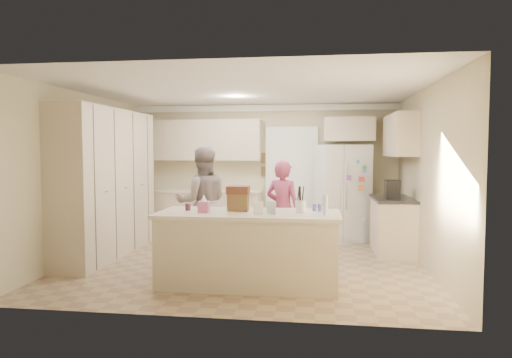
# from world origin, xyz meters

# --- Properties ---
(floor) EXTENTS (5.20, 4.60, 0.02)m
(floor) POSITION_xyz_m (0.00, 0.00, -0.01)
(floor) COLOR #95825B
(floor) RESTS_ON ground
(ceiling) EXTENTS (5.20, 4.60, 0.02)m
(ceiling) POSITION_xyz_m (0.00, 0.00, 2.61)
(ceiling) COLOR white
(ceiling) RESTS_ON wall_back
(wall_back) EXTENTS (5.20, 0.02, 2.60)m
(wall_back) POSITION_xyz_m (0.00, 2.31, 1.30)
(wall_back) COLOR #C6BA93
(wall_back) RESTS_ON ground
(wall_front) EXTENTS (5.20, 0.02, 2.60)m
(wall_front) POSITION_xyz_m (0.00, -2.31, 1.30)
(wall_front) COLOR #C6BA93
(wall_front) RESTS_ON ground
(wall_left) EXTENTS (0.02, 4.60, 2.60)m
(wall_left) POSITION_xyz_m (-2.61, 0.00, 1.30)
(wall_left) COLOR #C6BA93
(wall_left) RESTS_ON ground
(wall_right) EXTENTS (0.02, 4.60, 2.60)m
(wall_right) POSITION_xyz_m (2.61, 0.00, 1.30)
(wall_right) COLOR #C6BA93
(wall_right) RESTS_ON ground
(crown_back) EXTENTS (5.20, 0.08, 0.12)m
(crown_back) POSITION_xyz_m (0.00, 2.26, 2.53)
(crown_back) COLOR white
(crown_back) RESTS_ON wall_back
(pantry_bank) EXTENTS (0.60, 2.60, 2.35)m
(pantry_bank) POSITION_xyz_m (-2.30, 0.20, 1.18)
(pantry_bank) COLOR beige
(pantry_bank) RESTS_ON floor
(back_base_cab) EXTENTS (2.20, 0.60, 0.88)m
(back_base_cab) POSITION_xyz_m (-1.15, 2.00, 0.44)
(back_base_cab) COLOR beige
(back_base_cab) RESTS_ON floor
(back_countertop) EXTENTS (2.24, 0.63, 0.04)m
(back_countertop) POSITION_xyz_m (-1.15, 1.99, 0.90)
(back_countertop) COLOR beige
(back_countertop) RESTS_ON back_base_cab
(back_upper_cab) EXTENTS (2.20, 0.35, 0.80)m
(back_upper_cab) POSITION_xyz_m (-1.15, 2.12, 1.90)
(back_upper_cab) COLOR beige
(back_upper_cab) RESTS_ON wall_back
(doorway_opening) EXTENTS (0.90, 0.06, 2.10)m
(doorway_opening) POSITION_xyz_m (0.55, 2.28, 1.05)
(doorway_opening) COLOR black
(doorway_opening) RESTS_ON floor
(doorway_casing) EXTENTS (1.02, 0.03, 2.22)m
(doorway_casing) POSITION_xyz_m (0.55, 2.24, 1.05)
(doorway_casing) COLOR white
(doorway_casing) RESTS_ON floor
(wall_frame_upper) EXTENTS (0.15, 0.02, 0.20)m
(wall_frame_upper) POSITION_xyz_m (0.02, 2.27, 1.55)
(wall_frame_upper) COLOR brown
(wall_frame_upper) RESTS_ON wall_back
(wall_frame_lower) EXTENTS (0.15, 0.02, 0.20)m
(wall_frame_lower) POSITION_xyz_m (0.02, 2.27, 1.28)
(wall_frame_lower) COLOR brown
(wall_frame_lower) RESTS_ON wall_back
(refrigerator) EXTENTS (1.06, 0.92, 1.80)m
(refrigerator) POSITION_xyz_m (1.53, 1.96, 0.90)
(refrigerator) COLOR white
(refrigerator) RESTS_ON floor
(fridge_seam) EXTENTS (0.02, 0.02, 1.78)m
(fridge_seam) POSITION_xyz_m (1.53, 1.60, 0.90)
(fridge_seam) COLOR gray
(fridge_seam) RESTS_ON refrigerator
(fridge_dispenser) EXTENTS (0.22, 0.03, 0.35)m
(fridge_dispenser) POSITION_xyz_m (1.31, 1.59, 1.15)
(fridge_dispenser) COLOR black
(fridge_dispenser) RESTS_ON refrigerator
(fridge_handle_l) EXTENTS (0.02, 0.02, 0.85)m
(fridge_handle_l) POSITION_xyz_m (1.48, 1.59, 1.05)
(fridge_handle_l) COLOR silver
(fridge_handle_l) RESTS_ON refrigerator
(fridge_handle_r) EXTENTS (0.02, 0.02, 0.85)m
(fridge_handle_r) POSITION_xyz_m (1.58, 1.59, 1.05)
(fridge_handle_r) COLOR silver
(fridge_handle_r) RESTS_ON refrigerator
(over_fridge_cab) EXTENTS (0.95, 0.35, 0.45)m
(over_fridge_cab) POSITION_xyz_m (1.65, 2.12, 2.10)
(over_fridge_cab) COLOR beige
(over_fridge_cab) RESTS_ON wall_back
(right_base_cab) EXTENTS (0.60, 1.20, 0.88)m
(right_base_cab) POSITION_xyz_m (2.30, 1.00, 0.44)
(right_base_cab) COLOR beige
(right_base_cab) RESTS_ON floor
(right_countertop) EXTENTS (0.63, 1.24, 0.04)m
(right_countertop) POSITION_xyz_m (2.29, 1.00, 0.90)
(right_countertop) COLOR #2D2B28
(right_countertop) RESTS_ON right_base_cab
(right_upper_cab) EXTENTS (0.35, 1.50, 0.70)m
(right_upper_cab) POSITION_xyz_m (2.43, 1.20, 1.95)
(right_upper_cab) COLOR beige
(right_upper_cab) RESTS_ON wall_right
(coffee_maker) EXTENTS (0.22, 0.28, 0.30)m
(coffee_maker) POSITION_xyz_m (2.25, 0.80, 1.07)
(coffee_maker) COLOR black
(coffee_maker) RESTS_ON right_countertop
(island_base) EXTENTS (2.20, 0.90, 0.88)m
(island_base) POSITION_xyz_m (0.20, -1.10, 0.44)
(island_base) COLOR beige
(island_base) RESTS_ON floor
(island_top) EXTENTS (2.28, 0.96, 0.05)m
(island_top) POSITION_xyz_m (0.20, -1.10, 0.90)
(island_top) COLOR beige
(island_top) RESTS_ON island_base
(utensil_crock) EXTENTS (0.13, 0.13, 0.15)m
(utensil_crock) POSITION_xyz_m (0.85, -1.05, 1.00)
(utensil_crock) COLOR white
(utensil_crock) RESTS_ON island_top
(tissue_box) EXTENTS (0.13, 0.13, 0.14)m
(tissue_box) POSITION_xyz_m (-0.35, -1.20, 1.00)
(tissue_box) COLOR #C55D92
(tissue_box) RESTS_ON island_top
(tissue_plume) EXTENTS (0.08, 0.08, 0.08)m
(tissue_plume) POSITION_xyz_m (-0.35, -1.20, 1.10)
(tissue_plume) COLOR white
(tissue_plume) RESTS_ON tissue_box
(dollhouse_body) EXTENTS (0.26, 0.18, 0.22)m
(dollhouse_body) POSITION_xyz_m (0.05, -1.00, 1.04)
(dollhouse_body) COLOR brown
(dollhouse_body) RESTS_ON island_top
(dollhouse_roof) EXTENTS (0.28, 0.20, 0.10)m
(dollhouse_roof) POSITION_xyz_m (0.05, -1.00, 1.20)
(dollhouse_roof) COLOR #592D1E
(dollhouse_roof) RESTS_ON dollhouse_body
(jam_jar) EXTENTS (0.07, 0.07, 0.09)m
(jam_jar) POSITION_xyz_m (-0.60, -1.05, 0.97)
(jam_jar) COLOR #59263F
(jam_jar) RESTS_ON island_top
(greeting_card_a) EXTENTS (0.12, 0.06, 0.16)m
(greeting_card_a) POSITION_xyz_m (0.35, -1.30, 1.01)
(greeting_card_a) COLOR white
(greeting_card_a) RESTS_ON island_top
(greeting_card_b) EXTENTS (0.12, 0.05, 0.16)m
(greeting_card_b) POSITION_xyz_m (0.50, -1.25, 1.01)
(greeting_card_b) COLOR silver
(greeting_card_b) RESTS_ON island_top
(water_bottle) EXTENTS (0.07, 0.07, 0.24)m
(water_bottle) POSITION_xyz_m (1.15, -1.25, 1.04)
(water_bottle) COLOR silver
(water_bottle) RESTS_ON island_top
(shaker_salt) EXTENTS (0.05, 0.05, 0.09)m
(shaker_salt) POSITION_xyz_m (1.02, -0.88, 0.97)
(shaker_salt) COLOR #4251A9
(shaker_salt) RESTS_ON island_top
(shaker_pepper) EXTENTS (0.05, 0.05, 0.09)m
(shaker_pepper) POSITION_xyz_m (1.09, -0.88, 0.97)
(shaker_pepper) COLOR #4251A9
(shaker_pepper) RESTS_ON island_top
(teen_boy) EXTENTS (1.02, 0.91, 1.75)m
(teen_boy) POSITION_xyz_m (-0.76, 0.31, 0.88)
(teen_boy) COLOR gray
(teen_boy) RESTS_ON floor
(teen_girl) EXTENTS (0.66, 0.55, 1.55)m
(teen_girl) POSITION_xyz_m (0.52, 0.36, 0.77)
(teen_girl) COLOR #A94781
(teen_girl) RESTS_ON floor
(fridge_magnets) EXTENTS (0.76, 0.02, 1.44)m
(fridge_magnets) POSITION_xyz_m (1.53, 1.59, 0.90)
(fridge_magnets) COLOR tan
(fridge_magnets) RESTS_ON refrigerator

